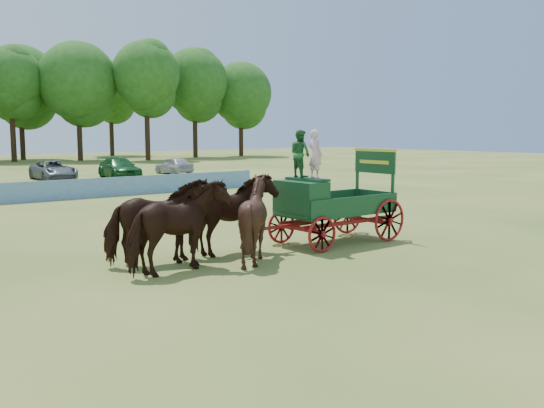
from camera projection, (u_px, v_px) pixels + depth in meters
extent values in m
plane|color=#9D9446|center=(283.00, 255.00, 17.61)|extent=(160.00, 160.00, 0.00)
imported|color=black|center=(179.00, 227.00, 15.32)|extent=(2.95, 1.70, 2.35)
imported|color=black|center=(158.00, 222.00, 16.18)|extent=(2.99, 1.84, 2.35)
imported|color=black|center=(254.00, 219.00, 16.80)|extent=(2.24, 2.01, 2.35)
imported|color=black|center=(232.00, 215.00, 17.66)|extent=(2.93, 1.65, 2.35)
cube|color=maroon|center=(301.00, 229.00, 18.66)|extent=(0.12, 2.00, 0.12)
cube|color=maroon|center=(368.00, 220.00, 20.51)|extent=(0.12, 2.00, 0.12)
cube|color=maroon|center=(348.00, 222.00, 19.14)|extent=(3.80, 0.10, 0.12)
cube|color=maroon|center=(324.00, 218.00, 19.99)|extent=(3.80, 0.10, 0.12)
cube|color=maroon|center=(278.00, 227.00, 18.08)|extent=(2.80, 0.09, 0.09)
cube|color=#184925|center=(336.00, 212.00, 19.53)|extent=(3.80, 1.80, 0.10)
cube|color=#184925|center=(356.00, 205.00, 18.81)|extent=(3.80, 0.06, 0.55)
cube|color=#184925|center=(318.00, 200.00, 20.18)|extent=(3.80, 0.06, 0.55)
cube|color=#184925|center=(376.00, 199.00, 20.65)|extent=(0.06, 1.80, 0.55)
cube|color=#184925|center=(301.00, 198.00, 18.54)|extent=(0.85, 1.70, 1.05)
cube|color=#184925|center=(307.00, 179.00, 18.62)|extent=(0.55, 1.50, 0.08)
cube|color=#184925|center=(292.00, 206.00, 18.33)|extent=(0.10, 1.60, 0.65)
cube|color=#184925|center=(296.00, 215.00, 18.48)|extent=(0.55, 1.60, 0.06)
cube|color=#184925|center=(393.00, 181.00, 19.90)|extent=(0.08, 0.08, 1.80)
cube|color=#184925|center=(357.00, 178.00, 21.15)|extent=(0.08, 0.08, 1.80)
cube|color=#184925|center=(375.00, 162.00, 20.45)|extent=(0.07, 1.75, 0.75)
cube|color=gold|center=(375.00, 150.00, 20.40)|extent=(0.08, 1.80, 0.09)
cube|color=gold|center=(374.00, 162.00, 20.43)|extent=(0.02, 1.30, 0.12)
torus|color=maroon|center=(322.00, 235.00, 17.92)|extent=(1.09, 0.09, 1.09)
torus|color=maroon|center=(281.00, 227.00, 19.40)|extent=(1.09, 0.09, 1.09)
torus|color=maroon|center=(389.00, 220.00, 19.75)|extent=(1.39, 0.09, 1.39)
torus|color=maroon|center=(348.00, 214.00, 21.23)|extent=(1.39, 0.09, 1.39)
imported|color=#ECB5CD|center=(315.00, 154.00, 18.26)|extent=(0.35, 0.54, 1.48)
imported|color=#25632D|center=(300.00, 154.00, 18.80)|extent=(0.56, 0.72, 1.47)
cube|color=#1D539D|center=(44.00, 191.00, 30.93)|extent=(26.00, 0.08, 1.05)
imported|color=slate|center=(53.00, 170.00, 43.88)|extent=(2.56, 5.22, 1.43)
imported|color=#144C1E|center=(119.00, 168.00, 45.65)|extent=(2.61, 5.39, 1.51)
imported|color=#B2B2B7|center=(174.00, 165.00, 49.91)|extent=(1.74, 4.17, 1.41)
cylinder|color=#382314|center=(13.00, 139.00, 68.51)|extent=(0.60, 0.60, 5.07)
sphere|color=#1C4F15|center=(10.00, 78.00, 67.68)|extent=(7.20, 7.20, 7.20)
cylinder|color=#382314|center=(80.00, 139.00, 71.20)|extent=(0.60, 0.60, 5.04)
sphere|color=#1C4F15|center=(78.00, 81.00, 70.37)|extent=(9.15, 9.15, 9.15)
cylinder|color=#382314|center=(148.00, 137.00, 72.49)|extent=(0.60, 0.60, 5.51)
sphere|color=#1C4F15|center=(146.00, 74.00, 71.59)|extent=(7.98, 7.98, 7.98)
cylinder|color=#382314|center=(195.00, 137.00, 79.61)|extent=(0.60, 0.60, 5.36)
sphere|color=#1C4F15|center=(194.00, 81.00, 78.73)|extent=(8.67, 8.67, 8.67)
cylinder|color=#382314|center=(241.00, 139.00, 83.92)|extent=(0.60, 0.60, 4.71)
sphere|color=#1C4F15|center=(241.00, 93.00, 83.15)|extent=(8.45, 8.45, 8.45)
cylinder|color=#382314|center=(22.00, 139.00, 73.52)|extent=(0.60, 0.60, 4.93)
sphere|color=#1C4F15|center=(20.00, 84.00, 72.72)|extent=(9.44, 9.44, 9.44)
cylinder|color=#382314|center=(112.00, 138.00, 85.23)|extent=(0.60, 0.60, 5.05)
sphere|color=#1C4F15|center=(110.00, 89.00, 84.40)|extent=(7.75, 7.75, 7.75)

